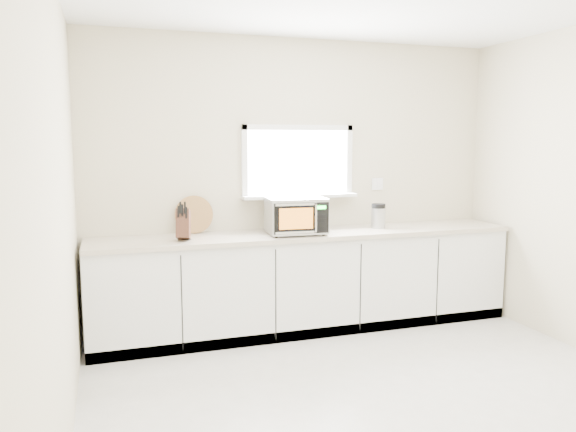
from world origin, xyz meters
name	(u,v)px	position (x,y,z in m)	size (l,w,h in m)	color
ground	(396,410)	(0.00, 0.00, 0.00)	(4.00, 4.00, 0.00)	beige
back_wall	(297,181)	(0.00, 2.00, 1.36)	(4.00, 0.17, 2.70)	beige
cabinets	(307,283)	(0.00, 1.70, 0.44)	(3.92, 0.60, 0.88)	silver
countertop	(308,234)	(0.00, 1.69, 0.90)	(3.92, 0.64, 0.04)	beige
microwave	(296,215)	(-0.14, 1.62, 1.09)	(0.53, 0.45, 0.33)	black
knife_block	(183,224)	(-1.15, 1.60, 1.06)	(0.16, 0.25, 0.33)	#4E281B
cutting_board	(194,215)	(-1.01, 1.94, 1.09)	(0.34, 0.34, 0.02)	olive
coffee_grinder	(378,216)	(0.72, 1.71, 1.04)	(0.16, 0.16, 0.24)	#B4B7BC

